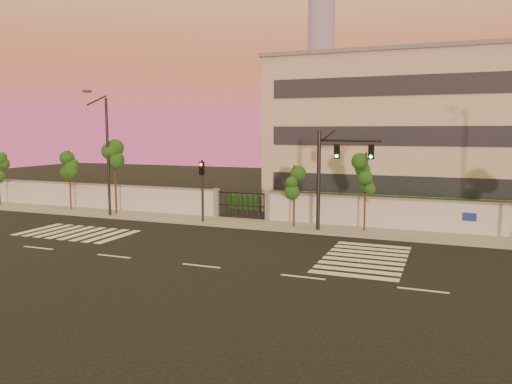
{
  "coord_description": "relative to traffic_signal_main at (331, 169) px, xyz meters",
  "views": [
    {
      "loc": [
        10.83,
        -20.49,
        6.37
      ],
      "look_at": [
        0.44,
        6.0,
        2.87
      ],
      "focal_mm": 35.0,
      "sensor_mm": 36.0,
      "label": 1
    }
  ],
  "objects": [
    {
      "name": "ground",
      "position": [
        -3.96,
        -9.79,
        -4.05
      ],
      "size": [
        120.0,
        120.0,
        0.0
      ],
      "primitive_type": "plane",
      "color": "black",
      "rests_on": "ground"
    },
    {
      "name": "street_tree_c",
      "position": [
        -16.49,
        0.47,
        -0.0
      ],
      "size": [
        1.63,
        1.29,
        5.5
      ],
      "color": "#382314",
      "rests_on": "ground"
    },
    {
      "name": "street_tree_e",
      "position": [
        1.99,
        0.84,
        -0.34
      ],
      "size": [
        1.47,
        1.17,
        5.04
      ],
      "color": "#382314",
      "rests_on": "ground"
    },
    {
      "name": "street_tree_d",
      "position": [
        -2.54,
        0.57,
        -0.98
      ],
      "size": [
        1.58,
        1.26,
        4.17
      ],
      "color": "#382314",
      "rests_on": "ground"
    },
    {
      "name": "sidewalk",
      "position": [
        -3.96,
        0.71,
        -3.98
      ],
      "size": [
        60.0,
        3.0,
        0.15
      ],
      "primitive_type": "cube",
      "color": "gray",
      "rests_on": "ground"
    },
    {
      "name": "perimeter_wall",
      "position": [
        -3.86,
        2.21,
        -2.98
      ],
      "size": [
        60.0,
        0.36,
        2.2
      ],
      "color": "silver",
      "rests_on": "ground"
    },
    {
      "name": "street_tree_b",
      "position": [
        -21.18,
        0.91,
        -0.49
      ],
      "size": [
        1.49,
        1.19,
        4.84
      ],
      "color": "#382314",
      "rests_on": "ground"
    },
    {
      "name": "road_markings",
      "position": [
        -5.54,
        -6.04,
        -4.04
      ],
      "size": [
        57.0,
        7.62,
        0.02
      ],
      "color": "silver",
      "rests_on": "ground"
    },
    {
      "name": "institutional_building",
      "position": [
        5.04,
        12.19,
        2.11
      ],
      "size": [
        24.4,
        12.4,
        12.25
      ],
      "color": "#BDB3A0",
      "rests_on": "ground"
    },
    {
      "name": "streetlight_west",
      "position": [
        -16.55,
        -0.45,
        0.88
      ],
      "size": [
        0.55,
        2.2,
        9.13
      ],
      "color": "black",
      "rests_on": "ground"
    },
    {
      "name": "hedge_row",
      "position": [
        -2.8,
        4.95,
        -3.23
      ],
      "size": [
        41.0,
        4.25,
        1.8
      ],
      "color": "#103713",
      "rests_on": "ground"
    },
    {
      "name": "traffic_signal_main",
      "position": [
        0.0,
        0.0,
        0.0
      ],
      "size": [
        4.03,
        0.97,
        6.41
      ],
      "rotation": [
        0.0,
        0.0,
        -0.21
      ],
      "color": "black",
      "rests_on": "ground"
    },
    {
      "name": "traffic_signal_secondary",
      "position": [
        -8.96,
        -0.03,
        -1.26
      ],
      "size": [
        0.34,
        0.34,
        4.4
      ],
      "rotation": [
        0.0,
        0.0,
        -0.24
      ],
      "color": "black",
      "rests_on": "ground"
    },
    {
      "name": "distant_skyscraper",
      "position": [
        -68.96,
        270.21,
        57.93
      ],
      "size": [
        16.0,
        16.0,
        118.0
      ],
      "color": "gray",
      "rests_on": "ground"
    }
  ]
}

